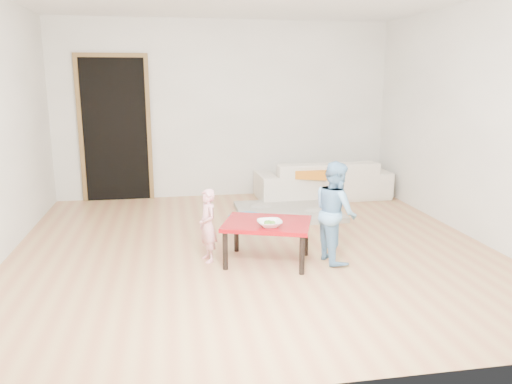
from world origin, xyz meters
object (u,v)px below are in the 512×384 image
object	(u,v)px
red_table	(267,242)
child_blue	(335,212)
basin	(247,222)
sofa	(322,179)
bowl	(270,223)
child_pink	(208,226)

from	to	relation	value
red_table	child_blue	world-z (taller)	child_blue
child_blue	basin	world-z (taller)	child_blue
sofa	bowl	world-z (taller)	sofa
sofa	basin	size ratio (longest dim) A/B	4.35
red_table	child_pink	distance (m)	0.60
basin	sofa	bearing A→B (deg)	44.50
child_pink	basin	distance (m)	1.21
sofa	red_table	xyz separation A→B (m)	(-1.34, -2.51, -0.08)
red_table	basin	world-z (taller)	red_table
sofa	child_blue	world-z (taller)	child_blue
child_blue	basin	distance (m)	1.47
red_table	child_blue	distance (m)	0.73
red_table	basin	size ratio (longest dim) A/B	1.82
sofa	child_pink	world-z (taller)	child_pink
sofa	bowl	xyz separation A→B (m)	(-1.35, -2.66, 0.15)
bowl	child_blue	size ratio (longest dim) A/B	0.23
child_pink	basin	xyz separation A→B (m)	(0.55, 1.04, -0.29)
red_table	bowl	size ratio (longest dim) A/B	3.52
child_pink	child_blue	distance (m)	1.25
bowl	basin	xyz separation A→B (m)	(-0.01, 1.33, -0.37)
sofa	basin	xyz separation A→B (m)	(-1.36, -1.34, -0.22)
child_blue	basin	size ratio (longest dim) A/B	2.20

